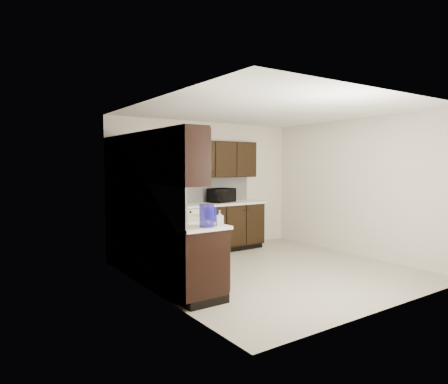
% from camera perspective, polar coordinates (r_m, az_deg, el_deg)
% --- Properties ---
extents(floor, '(4.00, 4.00, 0.00)m').
position_cam_1_polar(floor, '(6.45, 7.01, -11.11)').
color(floor, '#A7A08A').
rests_on(floor, ground).
extents(ceiling, '(4.00, 4.00, 0.00)m').
position_cam_1_polar(ceiling, '(6.28, 7.21, 11.49)').
color(ceiling, white).
rests_on(ceiling, wall_back).
extents(wall_back, '(4.00, 0.02, 2.50)m').
position_cam_1_polar(wall_back, '(7.85, -2.61, 0.87)').
color(wall_back, beige).
rests_on(wall_back, floor).
extents(wall_left, '(0.02, 4.00, 2.50)m').
position_cam_1_polar(wall_left, '(5.14, -9.84, -0.83)').
color(wall_left, beige).
rests_on(wall_left, floor).
extents(wall_right, '(0.02, 4.00, 2.50)m').
position_cam_1_polar(wall_right, '(7.71, 18.32, 0.62)').
color(wall_right, beige).
rests_on(wall_right, floor).
extents(wall_front, '(4.00, 0.02, 2.50)m').
position_cam_1_polar(wall_front, '(4.93, 22.70, -1.29)').
color(wall_front, beige).
rests_on(wall_front, floor).
extents(lower_cabinets, '(3.00, 2.80, 0.90)m').
position_cam_1_polar(lower_cabinets, '(6.68, -5.93, -6.93)').
color(lower_cabinets, black).
rests_on(lower_cabinets, floor).
extents(countertop, '(3.03, 2.83, 0.04)m').
position_cam_1_polar(countertop, '(6.60, -5.96, -2.61)').
color(countertop, white).
rests_on(countertop, lower_cabinets).
extents(backsplash, '(3.00, 2.80, 0.48)m').
position_cam_1_polar(backsplash, '(6.67, -8.43, -0.32)').
color(backsplash, '#B5B5B1').
rests_on(backsplash, countertop).
extents(upper_cabinets, '(3.00, 2.80, 0.70)m').
position_cam_1_polar(upper_cabinets, '(6.60, -7.14, 4.77)').
color(upper_cabinets, black).
rests_on(upper_cabinets, wall_back).
extents(dishwasher, '(0.58, 0.04, 0.78)m').
position_cam_1_polar(dishwasher, '(7.06, -4.90, -5.23)').
color(dishwasher, '#EFE7C4').
rests_on(dishwasher, lower_cabinets).
extents(sink, '(0.54, 0.82, 0.42)m').
position_cam_1_polar(sink, '(5.31, -6.59, -4.65)').
color(sink, '#EFE7C4').
rests_on(sink, countertop).
extents(microwave, '(0.54, 0.42, 0.27)m').
position_cam_1_polar(microwave, '(7.74, -0.35, -0.46)').
color(microwave, black).
rests_on(microwave, countertop).
extents(soap_bottle_a, '(0.11, 0.11, 0.18)m').
position_cam_1_polar(soap_bottle_a, '(4.81, -0.64, -3.73)').
color(soap_bottle_a, gray).
rests_on(soap_bottle_a, countertop).
extents(soap_bottle_b, '(0.08, 0.08, 0.21)m').
position_cam_1_polar(soap_bottle_b, '(5.48, -9.73, -2.70)').
color(soap_bottle_b, gray).
rests_on(soap_bottle_b, countertop).
extents(toaster_oven, '(0.35, 0.26, 0.22)m').
position_cam_1_polar(toaster_oven, '(6.83, -13.87, -1.40)').
color(toaster_oven, silver).
rests_on(toaster_oven, countertop).
extents(storage_bin, '(0.46, 0.38, 0.16)m').
position_cam_1_polar(storage_bin, '(5.91, -10.20, -2.44)').
color(storage_bin, silver).
rests_on(storage_bin, countertop).
extents(blue_pitcher, '(0.21, 0.21, 0.27)m').
position_cam_1_polar(blue_pitcher, '(4.71, -2.46, -3.38)').
color(blue_pitcher, '#16109A').
rests_on(blue_pitcher, countertop).
extents(teal_tumbler, '(0.10, 0.10, 0.18)m').
position_cam_1_polar(teal_tumbler, '(6.60, -10.58, -1.69)').
color(teal_tumbler, '#0D908E').
rests_on(teal_tumbler, countertop).
extents(paper_towel_roll, '(0.16, 0.16, 0.30)m').
position_cam_1_polar(paper_towel_roll, '(6.56, -11.24, -1.23)').
color(paper_towel_roll, silver).
rests_on(paper_towel_roll, countertop).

